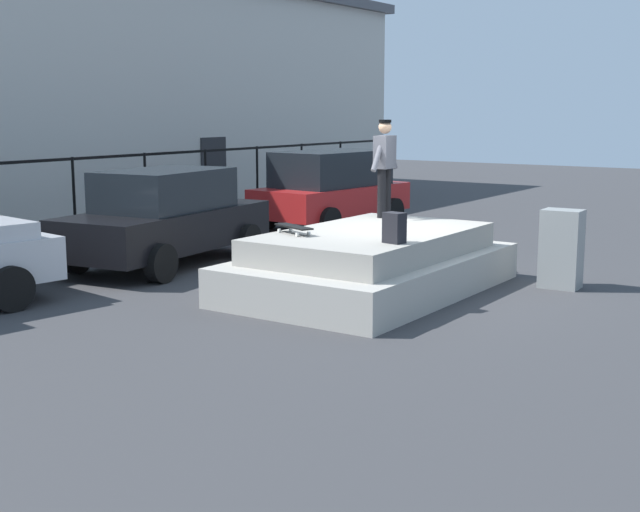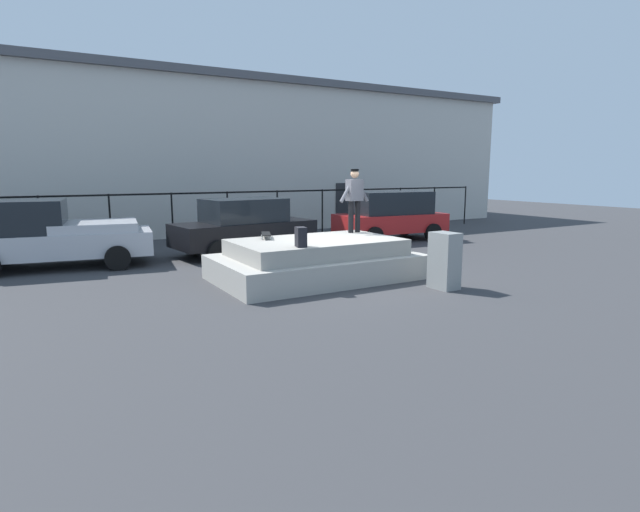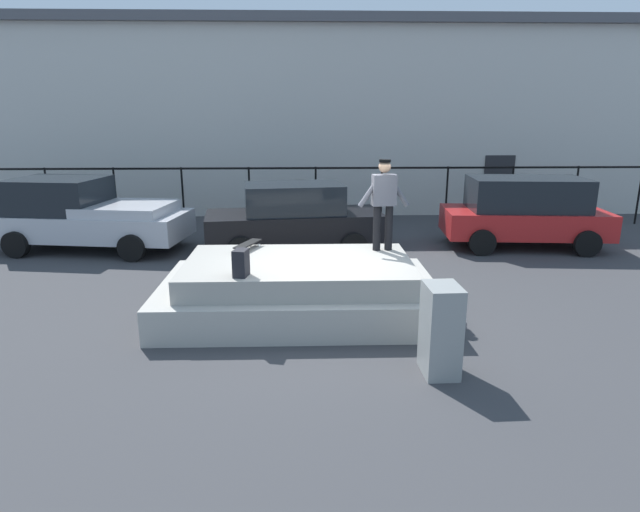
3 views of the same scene
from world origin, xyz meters
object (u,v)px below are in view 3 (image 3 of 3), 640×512
object	(u,v)px
skateboard	(248,244)
backpack	(241,263)
car_silver_pickup_near	(86,214)
car_black_sedan_mid	(294,218)
utility_box	(441,330)
skateboarder	(384,199)
car_red_hatchback_far	(525,211)

from	to	relation	value
skateboard	backpack	distance (m)	1.66
car_silver_pickup_near	car_black_sedan_mid	distance (m)	5.27
car_black_sedan_mid	utility_box	bearing A→B (deg)	-72.61
skateboard	utility_box	xyz separation A→B (m)	(2.82, -3.09, -0.43)
car_silver_pickup_near	backpack	bearing A→B (deg)	-50.66
skateboard	car_silver_pickup_near	xyz separation A→B (m)	(-4.46, 3.86, -0.15)
skateboarder	car_black_sedan_mid	xyz separation A→B (m)	(-1.68, 3.50, -1.02)
car_black_sedan_mid	skateboarder	bearing A→B (deg)	-64.40
car_silver_pickup_near	utility_box	distance (m)	10.06
skateboarder	car_red_hatchback_far	xyz separation A→B (m)	(4.23, 3.86, -0.95)
car_silver_pickup_near	car_red_hatchback_far	xyz separation A→B (m)	(11.15, -0.11, 0.04)
backpack	utility_box	distance (m)	3.15
skateboard	car_black_sedan_mid	xyz separation A→B (m)	(0.79, 3.38, -0.17)
skateboarder	backpack	world-z (taller)	skateboarder
skateboard	car_black_sedan_mid	size ratio (longest dim) A/B	0.18
skateboard	utility_box	distance (m)	4.20
car_red_hatchback_far	backpack	bearing A→B (deg)	-140.83
car_black_sedan_mid	car_red_hatchback_far	size ratio (longest dim) A/B	1.07
skateboarder	skateboard	bearing A→B (deg)	177.40
skateboarder	car_silver_pickup_near	size ratio (longest dim) A/B	0.33
backpack	car_silver_pickup_near	xyz separation A→B (m)	(-4.52, 5.51, -0.26)
utility_box	car_black_sedan_mid	bearing A→B (deg)	105.23
car_black_sedan_mid	car_red_hatchback_far	bearing A→B (deg)	3.52
skateboarder	skateboard	world-z (taller)	skateboarder
car_silver_pickup_near	car_black_sedan_mid	size ratio (longest dim) A/B	1.11
utility_box	skateboard	bearing A→B (deg)	130.24
skateboard	backpack	size ratio (longest dim) A/B	1.87
backpack	car_red_hatchback_far	distance (m)	8.56
car_black_sedan_mid	utility_box	xyz separation A→B (m)	(2.03, -6.47, -0.25)
skateboarder	skateboard	size ratio (longest dim) A/B	2.08
car_red_hatchback_far	utility_box	size ratio (longest dim) A/B	3.39
car_silver_pickup_near	car_black_sedan_mid	xyz separation A→B (m)	(5.25, -0.47, -0.03)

